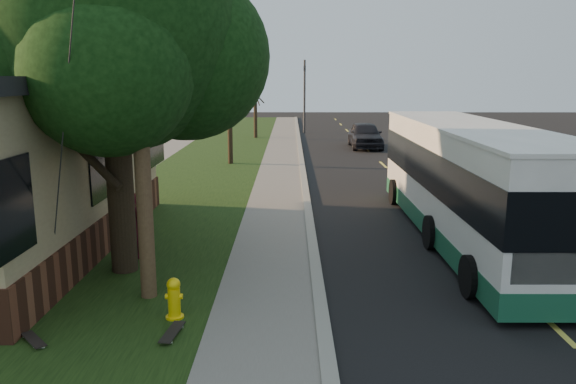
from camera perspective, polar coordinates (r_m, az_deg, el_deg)
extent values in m
plane|color=black|center=(10.18, 3.48, -13.02)|extent=(120.00, 120.00, 0.00)
cube|color=black|center=(20.22, 13.29, -0.78)|extent=(8.00, 80.00, 0.01)
cube|color=gray|center=(19.69, 1.88, -0.64)|extent=(0.25, 80.00, 0.12)
cube|color=slate|center=(19.70, -1.03, -0.69)|extent=(2.00, 80.00, 0.08)
cube|color=black|center=(20.08, -11.06, -0.68)|extent=(5.00, 80.00, 0.07)
cylinder|color=yellow|center=(10.23, -11.48, -11.00)|extent=(0.22, 0.22, 0.55)
sphere|color=yellow|center=(10.10, -11.56, -9.19)|extent=(0.24, 0.24, 0.24)
cylinder|color=yellow|center=(10.18, -11.51, -10.35)|extent=(0.30, 0.10, 0.10)
cylinder|color=yellow|center=(10.18, -11.51, -10.35)|extent=(0.10, 0.18, 0.10)
cylinder|color=yellow|center=(10.33, -11.42, -12.31)|extent=(0.32, 0.32, 0.04)
cylinder|color=#473321|center=(10.60, -15.12, 13.02)|extent=(0.30, 0.30, 9.00)
cylinder|color=#2D2D30|center=(9.85, -21.68, 8.25)|extent=(2.52, 3.21, 7.60)
cylinder|color=black|center=(12.48, -16.71, 1.11)|extent=(0.56, 0.56, 4.00)
sphere|color=black|center=(12.33, -17.60, 15.89)|extent=(5.20, 5.20, 5.20)
sphere|color=black|center=(12.55, -10.31, 13.41)|extent=(3.60, 3.60, 3.60)
sphere|color=black|center=(12.35, -23.57, 14.08)|extent=(3.80, 3.80, 3.80)
sphere|color=black|center=(10.96, -17.87, 11.76)|extent=(3.20, 3.20, 3.20)
sphere|color=black|center=(13.88, -18.36, 16.97)|extent=(3.40, 3.40, 3.40)
cylinder|color=black|center=(27.51, -5.92, 6.30)|extent=(0.24, 0.24, 3.30)
cylinder|color=black|center=(27.41, -5.99, 9.74)|extent=(1.38, 0.57, 2.01)
cylinder|color=black|center=(27.41, -5.99, 9.74)|extent=(0.74, 1.21, 1.58)
cylinder|color=black|center=(27.41, -5.99, 9.74)|extent=(0.65, 1.05, 1.95)
cylinder|color=black|center=(27.41, -5.99, 9.74)|extent=(1.28, 0.53, 1.33)
cylinder|color=black|center=(27.41, -5.99, 9.74)|extent=(0.75, 1.21, 1.70)
cylinder|color=black|center=(39.40, -3.33, 7.73)|extent=(0.24, 0.24, 3.03)
cylinder|color=black|center=(39.33, -3.35, 9.93)|extent=(1.38, 0.57, 2.01)
cylinder|color=black|center=(39.33, -3.35, 9.93)|extent=(0.74, 1.21, 1.58)
cylinder|color=black|center=(39.33, -3.35, 9.93)|extent=(0.65, 1.05, 1.95)
cylinder|color=black|center=(39.33, -3.35, 9.93)|extent=(1.28, 0.53, 1.33)
cylinder|color=black|center=(39.33, -3.35, 9.93)|extent=(0.75, 1.21, 1.70)
cylinder|color=#2D2D30|center=(43.28, 1.68, 9.64)|extent=(0.16, 0.16, 5.50)
imported|color=black|center=(43.25, 1.70, 11.96)|extent=(0.18, 0.22, 1.10)
cube|color=silver|center=(15.41, 17.96, 1.65)|extent=(2.33, 11.18, 2.51)
cube|color=#185538|center=(15.67, 17.66, -3.05)|extent=(2.35, 11.20, 0.51)
cube|color=black|center=(15.38, 18.00, 2.33)|extent=(2.37, 11.22, 1.02)
cube|color=black|center=(10.40, 27.09, -4.48)|extent=(2.03, 0.06, 1.49)
cube|color=#FFF2CC|center=(10.43, 23.09, -10.29)|extent=(0.23, 0.04, 0.14)
cube|color=silver|center=(15.25, 18.26, 6.38)|extent=(2.38, 11.23, 0.08)
cylinder|color=black|center=(11.59, 18.11, -8.18)|extent=(0.26, 0.86, 0.86)
cylinder|color=black|center=(14.49, 14.34, -4.00)|extent=(0.26, 0.86, 0.86)
cylinder|color=black|center=(15.22, 22.89, -3.82)|extent=(0.26, 0.86, 0.86)
cylinder|color=black|center=(19.27, 10.77, 0.00)|extent=(0.26, 0.86, 0.86)
cylinder|color=black|center=(19.83, 17.41, 0.00)|extent=(0.26, 0.86, 0.86)
imported|color=#4C0F1C|center=(13.58, -15.33, -3.32)|extent=(0.66, 0.63, 1.53)
cube|color=black|center=(9.67, -11.67, -13.74)|extent=(0.30, 0.83, 0.02)
cylinder|color=silver|center=(9.45, -12.23, -14.67)|extent=(0.19, 0.07, 0.05)
cylinder|color=silver|center=(9.93, -11.13, -13.27)|extent=(0.19, 0.07, 0.05)
cube|color=black|center=(10.11, -24.43, -13.48)|extent=(0.61, 0.64, 0.02)
cylinder|color=silver|center=(9.91, -23.95, -14.18)|extent=(0.15, 0.14, 0.04)
cylinder|color=silver|center=(10.35, -24.86, -13.15)|extent=(0.15, 0.14, 0.04)
cube|color=black|center=(19.59, -26.91, -0.30)|extent=(1.39, 1.10, 1.17)
cube|color=black|center=(19.48, -27.07, 1.49)|extent=(1.43, 1.15, 0.08)
imported|color=black|center=(34.53, 7.84, 5.77)|extent=(1.90, 4.61, 1.56)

